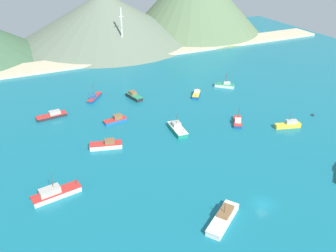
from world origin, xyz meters
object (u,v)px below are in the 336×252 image
(fishing_boat_3, at_px, (288,125))
(fishing_boat_6, at_px, (238,122))
(fishing_boat_10, at_px, (52,115))
(buoy_0, at_px, (313,115))
(fishing_boat_12, at_px, (94,97))
(radio_tower, at_px, (122,32))
(fishing_boat_0, at_px, (106,145))
(fishing_boat_8, at_px, (196,94))
(fishing_boat_9, at_px, (177,129))
(fishing_boat_7, at_px, (223,218))
(fishing_boat_2, at_px, (134,96))
(fishing_boat_1, at_px, (116,120))
(fishing_boat_11, at_px, (55,193))
(fishing_boat_4, at_px, (225,85))

(fishing_boat_3, distance_m, fishing_boat_6, 15.57)
(fishing_boat_10, height_order, buoy_0, fishing_boat_10)
(fishing_boat_12, xyz_separation_m, radio_tower, (26.93, 46.59, 10.97))
(fishing_boat_0, relative_size, fishing_boat_8, 1.39)
(fishing_boat_8, distance_m, fishing_boat_9, 28.23)
(fishing_boat_6, bearing_deg, fishing_boat_3, -34.36)
(fishing_boat_7, height_order, fishing_boat_10, fishing_boat_7)
(fishing_boat_9, bearing_deg, fishing_boat_10, 141.85)
(fishing_boat_9, bearing_deg, fishing_boat_2, 96.43)
(fishing_boat_9, relative_size, fishing_boat_10, 0.96)
(fishing_boat_3, bearing_deg, fishing_boat_0, 167.19)
(fishing_boat_7, distance_m, radio_tower, 122.32)
(fishing_boat_8, xyz_separation_m, buoy_0, (27.21, -30.71, -0.58))
(fishing_boat_6, height_order, buoy_0, fishing_boat_6)
(fishing_boat_1, bearing_deg, fishing_boat_2, 51.97)
(fishing_boat_6, xyz_separation_m, fishing_boat_10, (-52.65, 29.65, 0.02))
(fishing_boat_1, bearing_deg, fishing_boat_8, 12.20)
(fishing_boat_9, height_order, fishing_boat_11, fishing_boat_11)
(fishing_boat_11, bearing_deg, fishing_boat_3, 2.73)
(fishing_boat_9, bearing_deg, fishing_boat_6, -10.65)
(fishing_boat_8, bearing_deg, fishing_boat_3, -67.62)
(fishing_boat_8, distance_m, buoy_0, 41.03)
(fishing_boat_0, height_order, fishing_boat_6, fishing_boat_6)
(fishing_boat_2, bearing_deg, fishing_boat_7, -94.54)
(fishing_boat_8, height_order, fishing_boat_11, fishing_boat_11)
(fishing_boat_9, xyz_separation_m, fishing_boat_10, (-33.05, 25.96, -0.19))
(fishing_boat_4, height_order, fishing_boat_11, fishing_boat_11)
(buoy_0, bearing_deg, fishing_boat_4, 110.70)
(fishing_boat_0, xyz_separation_m, fishing_boat_12, (5.73, 34.59, -0.18))
(buoy_0, bearing_deg, radio_tower, 111.37)
(fishing_boat_1, xyz_separation_m, fishing_boat_3, (47.56, -26.48, 0.14))
(fishing_boat_3, xyz_separation_m, fishing_boat_7, (-41.16, -26.71, -0.08))
(fishing_boat_4, xyz_separation_m, fishing_boat_7, (-41.71, -63.51, 0.07))
(fishing_boat_6, relative_size, fishing_boat_11, 0.66)
(fishing_boat_7, relative_size, fishing_boat_8, 1.59)
(fishing_boat_0, height_order, fishing_boat_7, fishing_boat_7)
(fishing_boat_3, bearing_deg, buoy_0, 12.91)
(fishing_boat_0, distance_m, fishing_boat_9, 22.35)
(fishing_boat_4, bearing_deg, fishing_boat_2, 172.47)
(fishing_boat_4, bearing_deg, fishing_boat_6, -115.57)
(fishing_boat_7, height_order, fishing_boat_8, fishing_boat_7)
(fishing_boat_12, bearing_deg, fishing_boat_4, -11.67)
(buoy_0, bearing_deg, fishing_boat_2, 141.83)
(fishing_boat_0, xyz_separation_m, fishing_boat_6, (41.95, -3.67, -0.17))
(fishing_boat_8, bearing_deg, fishing_boat_11, -147.24)
(fishing_boat_6, distance_m, radio_tower, 86.06)
(fishing_boat_6, bearing_deg, fishing_boat_9, 169.35)
(fishing_boat_0, relative_size, fishing_boat_4, 1.31)
(fishing_boat_8, bearing_deg, fishing_boat_4, 11.89)
(fishing_boat_4, bearing_deg, fishing_boat_0, -156.26)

